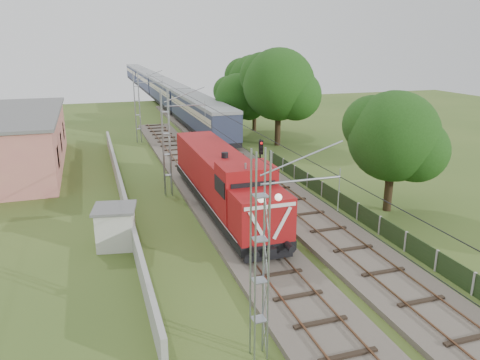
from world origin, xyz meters
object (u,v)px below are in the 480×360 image
object	(u,v)px
coach_rake	(157,86)
relay_hut	(116,227)
locomotive	(223,180)
signal_post	(261,159)

from	to	relation	value
coach_rake	relay_hut	size ratio (longest dim) A/B	36.28
locomotive	coach_rake	world-z (taller)	locomotive
locomotive	signal_post	world-z (taller)	locomotive
locomotive	relay_hut	xyz separation A→B (m)	(-7.40, -3.54, -1.09)
coach_rake	relay_hut	xyz separation A→B (m)	(-12.40, -68.23, -1.47)
coach_rake	relay_hut	distance (m)	69.37
signal_post	relay_hut	world-z (taller)	signal_post
locomotive	signal_post	distance (m)	3.62
coach_rake	signal_post	xyz separation A→B (m)	(-1.77, -63.29, 0.48)
locomotive	relay_hut	world-z (taller)	locomotive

